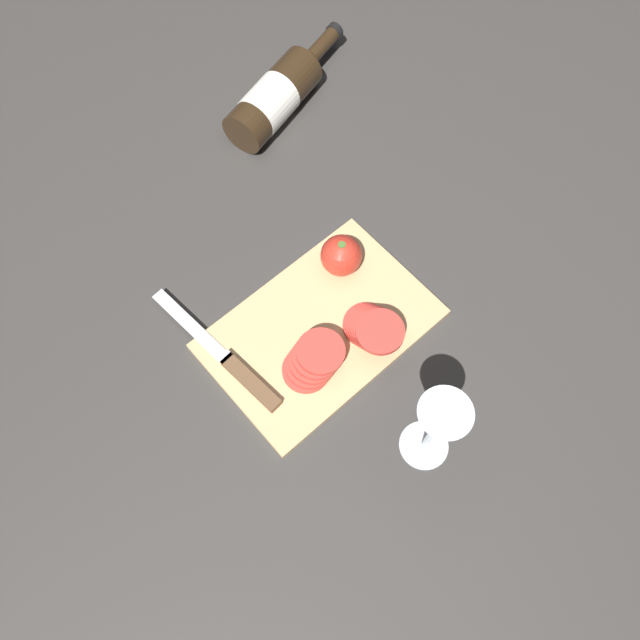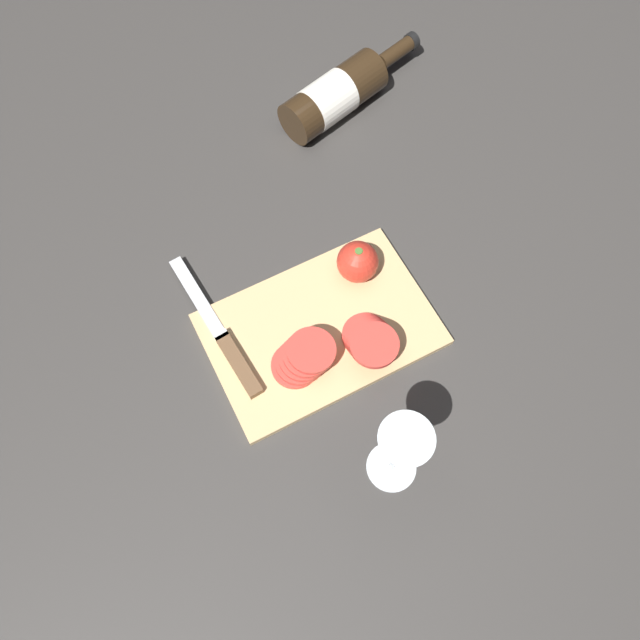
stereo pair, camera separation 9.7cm
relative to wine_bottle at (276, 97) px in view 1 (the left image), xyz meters
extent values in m
plane|color=#383533|center=(0.15, 0.36, -0.04)|extent=(3.00, 3.00, 0.00)
cube|color=tan|center=(0.24, 0.40, -0.03)|extent=(0.36, 0.24, 0.01)
cylinder|color=#332314|center=(0.01, 0.00, 0.00)|extent=(0.22, 0.13, 0.08)
cone|color=#332314|center=(-0.10, -0.03, 0.00)|extent=(0.04, 0.08, 0.08)
cylinder|color=#332314|center=(-0.15, -0.04, 0.00)|extent=(0.08, 0.05, 0.03)
cylinder|color=black|center=(-0.19, -0.05, 0.00)|extent=(0.02, 0.04, 0.03)
cylinder|color=white|center=(0.02, 0.01, 0.00)|extent=(0.11, 0.10, 0.08)
cylinder|color=silver|center=(0.25, 0.64, -0.04)|extent=(0.07, 0.07, 0.00)
cylinder|color=silver|center=(0.25, 0.64, 0.01)|extent=(0.01, 0.01, 0.08)
cone|color=silver|center=(0.25, 0.64, 0.09)|extent=(0.07, 0.07, 0.09)
cone|color=beige|center=(0.25, 0.64, 0.07)|extent=(0.03, 0.03, 0.04)
sphere|color=red|center=(0.14, 0.34, 0.01)|extent=(0.07, 0.07, 0.07)
cylinder|color=#47702D|center=(0.14, 0.34, 0.04)|extent=(0.01, 0.01, 0.01)
cube|color=silver|center=(0.40, 0.26, -0.03)|extent=(0.03, 0.17, 0.00)
cube|color=silver|center=(0.39, 0.34, -0.02)|extent=(0.02, 0.01, 0.01)
cube|color=brown|center=(0.38, 0.40, -0.02)|extent=(0.03, 0.12, 0.01)
cylinder|color=#D63D33|center=(0.19, 0.44, -0.02)|extent=(0.08, 0.08, 0.01)
cylinder|color=#D63D33|center=(0.19, 0.45, -0.01)|extent=(0.08, 0.08, 0.01)
cylinder|color=#D63D33|center=(0.19, 0.46, -0.01)|extent=(0.08, 0.08, 0.01)
cylinder|color=#D63D33|center=(0.19, 0.46, 0.00)|extent=(0.08, 0.08, 0.01)
cylinder|color=#D63D33|center=(0.19, 0.47, 0.01)|extent=(0.08, 0.08, 0.01)
cylinder|color=#D63D33|center=(0.19, 0.48, 0.02)|extent=(0.08, 0.08, 0.01)
cylinder|color=#D63D33|center=(0.31, 0.44, -0.02)|extent=(0.08, 0.08, 0.01)
cylinder|color=#D63D33|center=(0.30, 0.44, -0.01)|extent=(0.08, 0.08, 0.01)
cylinder|color=#D63D33|center=(0.29, 0.44, -0.01)|extent=(0.08, 0.08, 0.01)
cylinder|color=#D63D33|center=(0.29, 0.44, 0.00)|extent=(0.08, 0.08, 0.01)
cylinder|color=#D63D33|center=(0.28, 0.44, 0.01)|extent=(0.08, 0.08, 0.01)
camera|label=1|loc=(0.51, 0.69, 0.89)|focal=35.00mm
camera|label=2|loc=(0.43, 0.75, 0.89)|focal=35.00mm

